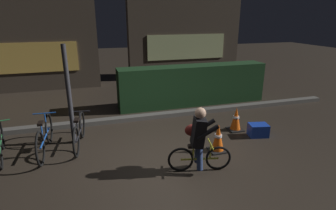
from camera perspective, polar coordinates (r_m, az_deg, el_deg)
ground_plane at (r=5.72m, az=-0.17°, el=-10.62°), size 40.00×40.00×0.00m
sidewalk_curb at (r=7.63m, az=-4.94°, el=-2.50°), size 12.00×0.24×0.12m
hedge_row at (r=8.79m, az=5.27°, el=4.22°), size 4.80×0.70×1.27m
storefront_left at (r=11.52m, az=-27.99°, el=11.57°), size 5.22×0.54×3.66m
storefront_right at (r=12.81m, az=3.59°, el=14.98°), size 5.23×0.54×4.06m
street_post at (r=6.23m, az=-20.06°, el=1.76°), size 0.10×0.10×2.22m
parked_bike_leftmost at (r=6.45m, az=-31.81°, el=-6.81°), size 0.46×1.54×0.72m
parked_bike_left_mid at (r=6.24m, az=-24.47°, el=-6.11°), size 0.46×1.72×0.79m
parked_bike_center_left at (r=6.29m, az=-18.14°, el=-5.40°), size 0.46×1.58×0.73m
traffic_cone_near at (r=5.88m, az=10.47°, el=-6.87°), size 0.36×0.36×0.61m
traffic_cone_far at (r=7.02m, az=14.08°, el=-2.91°), size 0.36×0.36×0.60m
blue_crate at (r=6.88m, az=18.42°, el=-5.04°), size 0.50×0.40×0.30m
cyclist at (r=4.99m, az=6.46°, el=-7.19°), size 1.17×0.60×1.25m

